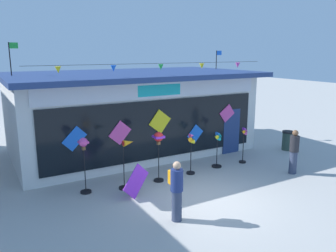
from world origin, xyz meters
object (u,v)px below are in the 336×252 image
wind_spinner_far_right (244,141)px  wind_spinner_left (127,158)px  wind_spinner_center_left (159,143)px  display_kite_on_ground (136,181)px  wind_spinner_right (218,147)px  person_near_camera (176,190)px  wind_spinner_far_left (84,153)px  wind_spinner_center_right (191,147)px  kite_shop_building (131,111)px  person_mid_plaza (294,152)px  trash_bin (287,140)px

wind_spinner_far_right → wind_spinner_left: bearing=-179.2°
wind_spinner_center_left → display_kite_on_ground: 1.73m
wind_spinner_center_left → display_kite_on_ground: (-1.25, -0.82, -0.87)m
wind_spinner_right → wind_spinner_far_right: (1.27, -0.10, 0.11)m
wind_spinner_left → person_near_camera: size_ratio=1.00×
wind_spinner_center_left → person_near_camera: wind_spinner_center_left is taller
wind_spinner_far_left → wind_spinner_right: bearing=-1.6°
wind_spinner_center_left → wind_spinner_center_right: 1.44m
wind_spinner_right → person_near_camera: bearing=-141.7°
wind_spinner_left → wind_spinner_center_left: (1.21, 0.03, 0.33)m
kite_shop_building → person_mid_plaza: (3.93, -5.96, -0.97)m
wind_spinner_center_right → display_kite_on_ground: bearing=-162.3°
wind_spinner_right → wind_spinner_far_right: 1.28m
wind_spinner_far_right → wind_spinner_right: bearing=175.4°
person_mid_plaza → trash_bin: 3.29m
kite_shop_building → display_kite_on_ground: 5.51m
wind_spinner_center_right → wind_spinner_far_right: wind_spinner_center_right is taller
person_mid_plaza → display_kite_on_ground: bearing=15.6°
wind_spinner_left → person_near_camera: bearing=-84.5°
wind_spinner_left → person_mid_plaza: (5.96, -1.81, -0.21)m
person_near_camera → display_kite_on_ground: 1.99m
kite_shop_building → wind_spinner_left: 4.68m
wind_spinner_center_right → person_mid_plaza: size_ratio=0.94×
wind_spinner_far_left → wind_spinner_left: wind_spinner_far_left is taller
person_mid_plaza → wind_spinner_left: bearing=8.4°
wind_spinner_left → wind_spinner_center_left: 1.26m
display_kite_on_ground → wind_spinner_far_right: bearing=9.4°
wind_spinner_center_left → display_kite_on_ground: size_ratio=1.83×
wind_spinner_right → trash_bin: wind_spinner_right is taller
wind_spinner_far_left → wind_spinner_center_right: (3.94, -0.27, -0.28)m
person_near_camera → trash_bin: person_near_camera is taller
person_near_camera → display_kite_on_ground: (-0.30, 1.93, -0.37)m
wind_spinner_center_left → trash_bin: bearing=3.7°
wind_spinner_left → wind_spinner_far_left: bearing=166.5°
wind_spinner_far_left → wind_spinner_center_left: 2.56m
wind_spinner_center_right → wind_spinner_right: bearing=5.4°
wind_spinner_center_left → display_kite_on_ground: wind_spinner_center_left is taller
person_mid_plaza → wind_spinner_center_left: bearing=4.1°
wind_spinner_far_left → display_kite_on_ground: (1.29, -1.11, -0.81)m
kite_shop_building → wind_spinner_right: (1.91, -3.97, -0.99)m
trash_bin → display_kite_on_ground: size_ratio=0.92×
wind_spinner_left → wind_spinner_center_right: bearing=1.2°
kite_shop_building → wind_spinner_center_right: kite_shop_building is taller
person_mid_plaza → display_kite_on_ground: 6.09m
wind_spinner_right → trash_bin: bearing=4.0°
wind_spinner_left → person_mid_plaza: wind_spinner_left is taller
wind_spinner_far_left → wind_spinner_right: size_ratio=1.27×
kite_shop_building → person_near_camera: kite_shop_building is taller
wind_spinner_center_left → person_near_camera: bearing=-109.0°
kite_shop_building → wind_spinner_center_left: 4.22m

